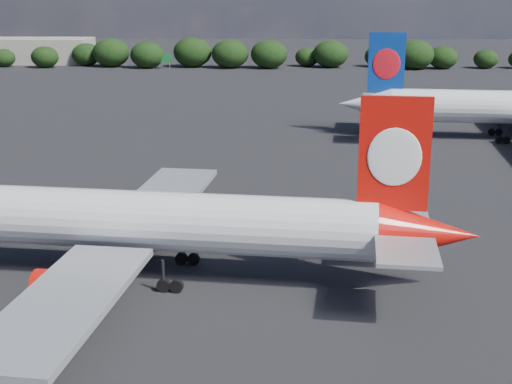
{
  "coord_description": "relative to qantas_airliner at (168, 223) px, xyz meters",
  "views": [
    {
      "loc": [
        17.69,
        -43.42,
        23.93
      ],
      "look_at": [
        16.0,
        12.0,
        8.0
      ],
      "focal_mm": 50.0,
      "sensor_mm": 36.0,
      "label": 1
    }
  ],
  "objects": [
    {
      "name": "horizon_treeline",
      "position": [
        -1.07,
        166.09,
        -0.87
      ],
      "size": [
        206.81,
        16.31,
        9.19
      ],
      "color": "black",
      "rests_on": "ground"
    },
    {
      "name": "terminal_building",
      "position": [
        -73.54,
        178.9,
        -0.87
      ],
      "size": [
        42.0,
        16.0,
        8.0
      ],
      "color": "gray",
      "rests_on": "ground"
    },
    {
      "name": "highway_sign",
      "position": [
        -26.54,
        162.9,
        -1.74
      ],
      "size": [
        6.0,
        0.3,
        4.5
      ],
      "color": "#136127",
      "rests_on": "ground"
    },
    {
      "name": "qantas_airliner",
      "position": [
        0.0,
        0.0,
        0.0
      ],
      "size": [
        49.03,
        46.7,
        15.99
      ],
      "color": "silver",
      "rests_on": "ground"
    },
    {
      "name": "china_southern_airliner",
      "position": [
        46.31,
        59.0,
        0.32
      ],
      "size": [
        52.28,
        49.78,
        17.05
      ],
      "color": "silver",
      "rests_on": "ground"
    },
    {
      "name": "ground",
      "position": [
        -8.54,
        46.9,
        -4.87
      ],
      "size": [
        500.0,
        500.0,
        0.0
      ],
      "primitive_type": "plane",
      "color": "black",
      "rests_on": "ground"
    },
    {
      "name": "billboard_yellow",
      "position": [
        3.46,
        168.9,
        -1.0
      ],
      "size": [
        5.0,
        0.3,
        5.5
      ],
      "color": "gold",
      "rests_on": "ground"
    }
  ]
}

